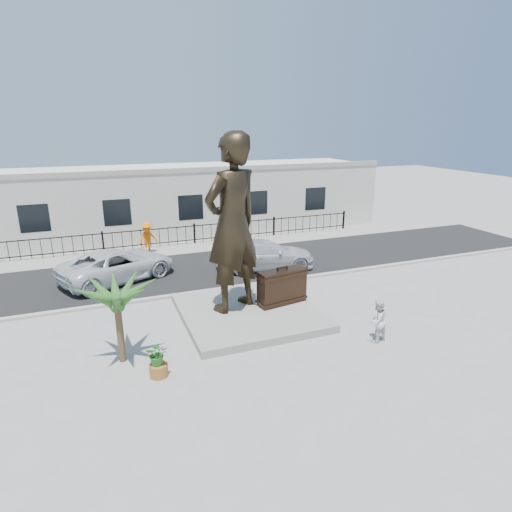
% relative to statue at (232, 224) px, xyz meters
% --- Properties ---
extents(ground, '(100.00, 100.00, 0.00)m').
position_rel_statue_xyz_m(ground, '(1.02, -1.85, -3.71)').
color(ground, '#9E9991').
rests_on(ground, ground).
extents(street, '(40.00, 7.00, 0.01)m').
position_rel_statue_xyz_m(street, '(1.02, 6.15, -3.70)').
color(street, black).
rests_on(street, ground).
extents(curb, '(40.00, 0.25, 0.12)m').
position_rel_statue_xyz_m(curb, '(1.02, 2.65, -3.65)').
color(curb, '#A5A399').
rests_on(curb, ground).
extents(far_sidewalk, '(40.00, 2.50, 0.02)m').
position_rel_statue_xyz_m(far_sidewalk, '(1.02, 10.15, -3.70)').
color(far_sidewalk, '#9E9991').
rests_on(far_sidewalk, ground).
extents(plinth, '(5.20, 5.20, 0.30)m').
position_rel_statue_xyz_m(plinth, '(0.52, -0.35, -3.56)').
color(plinth, gray).
rests_on(plinth, ground).
extents(fence, '(22.00, 0.10, 1.20)m').
position_rel_statue_xyz_m(fence, '(1.02, 10.95, -3.11)').
color(fence, black).
rests_on(fence, ground).
extents(building, '(28.00, 7.00, 4.40)m').
position_rel_statue_xyz_m(building, '(1.02, 15.15, -1.51)').
color(building, silver).
rests_on(building, ground).
extents(statue, '(2.94, 2.51, 6.82)m').
position_rel_statue_xyz_m(statue, '(0.00, 0.00, 0.00)').
color(statue, black).
rests_on(statue, plinth).
extents(suitcase, '(2.10, 0.98, 1.43)m').
position_rel_statue_xyz_m(suitcase, '(1.99, -0.28, -2.69)').
color(suitcase, black).
rests_on(suitcase, plinth).
extents(tourist, '(0.87, 0.74, 1.56)m').
position_rel_statue_xyz_m(tourist, '(3.98, -3.90, -2.93)').
color(tourist, white).
rests_on(tourist, ground).
extents(car_white, '(6.10, 4.61, 1.54)m').
position_rel_statue_xyz_m(car_white, '(-4.01, 5.77, -2.93)').
color(car_white, silver).
rests_on(car_white, street).
extents(car_silver, '(5.45, 2.92, 1.50)m').
position_rel_statue_xyz_m(car_silver, '(3.36, 4.83, -2.95)').
color(car_silver, silver).
rests_on(car_silver, street).
extents(worker, '(1.37, 1.10, 1.86)m').
position_rel_statue_xyz_m(worker, '(-2.03, 9.77, -2.76)').
color(worker, orange).
rests_on(worker, far_sidewalk).
extents(palm_tree, '(1.80, 1.80, 3.20)m').
position_rel_statue_xyz_m(palm_tree, '(-4.46, -2.04, -3.71)').
color(palm_tree, '#2A561F').
rests_on(palm_tree, ground).
extents(planter, '(0.56, 0.56, 0.40)m').
position_rel_statue_xyz_m(planter, '(-3.51, -3.34, -3.51)').
color(planter, '#9E5F29').
rests_on(planter, ground).
extents(shrub, '(0.79, 0.73, 0.73)m').
position_rel_statue_xyz_m(shrub, '(-3.51, -3.34, -2.95)').
color(shrub, '#2A6E23').
rests_on(shrub, planter).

